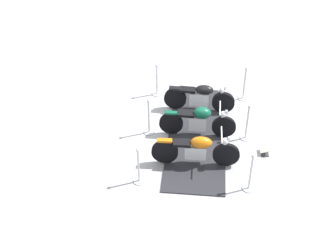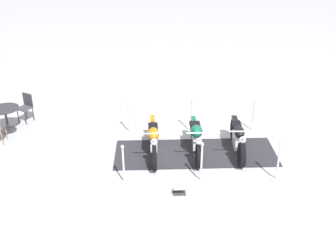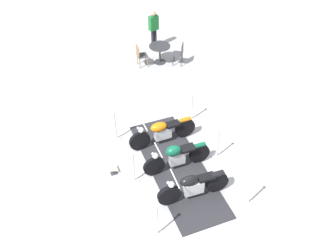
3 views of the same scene
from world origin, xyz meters
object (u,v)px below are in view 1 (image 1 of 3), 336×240
at_px(stanchion_left_rear, 157,84).
at_px(info_placard, 265,151).
at_px(motorcycle_forest, 199,120).
at_px(stanchion_right_rear, 244,88).
at_px(stanchion_right_mid, 247,127).
at_px(motorcycle_black, 200,97).
at_px(stanchion_left_front, 139,171).
at_px(stanchion_left_mid, 149,122).
at_px(motorcycle_copper, 197,149).
at_px(stanchion_right_front, 250,178).

distance_m(stanchion_left_rear, info_placard, 4.09).
xyz_separation_m(motorcycle_forest, stanchion_left_rear, (2.30, -0.66, -0.17)).
height_order(stanchion_right_rear, stanchion_right_mid, stanchion_right_rear).
distance_m(motorcycle_black, stanchion_right_mid, 1.78).
distance_m(motorcycle_black, stanchion_left_front, 3.43).
bearing_deg(stanchion_left_mid, motorcycle_forest, -141.52).
bearing_deg(stanchion_right_mid, info_placard, 168.94).
xyz_separation_m(motorcycle_black, stanchion_right_mid, (-1.78, 0.11, -0.08)).
height_order(motorcycle_copper, motorcycle_black, motorcycle_copper).
distance_m(motorcycle_forest, stanchion_left_mid, 1.39).
bearing_deg(stanchion_left_rear, stanchion_left_mid, 128.49).
relative_size(stanchion_right_front, stanchion_left_mid, 0.97).
bearing_deg(motorcycle_copper, stanchion_left_mid, 138.03).
bearing_deg(motorcycle_forest, stanchion_right_mid, 0.49).
bearing_deg(info_placard, stanchion_right_front, -19.87).
bearing_deg(info_placard, motorcycle_copper, -71.32).
xyz_separation_m(stanchion_right_mid, info_placard, (-0.75, 0.15, -0.33)).
relative_size(stanchion_right_mid, info_placard, 2.90).
distance_m(stanchion_left_front, info_placard, 3.49).
height_order(motorcycle_forest, stanchion_left_rear, stanchion_left_rear).
bearing_deg(stanchion_right_rear, info_placard, 139.56).
xyz_separation_m(motorcycle_copper, motorcycle_black, (1.49, -1.86, -0.02)).
distance_m(stanchion_left_mid, info_placard, 3.26).
distance_m(stanchion_right_front, info_placard, 1.49).
height_order(motorcycle_forest, stanchion_right_rear, stanchion_right_rear).
xyz_separation_m(motorcycle_copper, stanchion_left_rear, (3.04, -1.59, -0.15)).
xyz_separation_m(motorcycle_forest, stanchion_right_rear, (0.18, -2.34, -0.13)).
xyz_separation_m(motorcycle_black, stanchion_right_front, (-2.99, 1.63, -0.11)).
distance_m(stanchion_right_front, stanchion_right_mid, 1.95).
xyz_separation_m(stanchion_right_front, stanchion_left_front, (2.12, 1.68, -0.01)).
bearing_deg(motorcycle_black, motorcycle_copper, -87.14).
bearing_deg(info_placard, stanchion_right_rear, -168.93).
relative_size(stanchion_right_mid, stanchion_left_front, 1.06).
bearing_deg(motorcycle_black, motorcycle_forest, -87.00).
bearing_deg(stanchion_right_mid, motorcycle_copper, 80.70).
relative_size(motorcycle_forest, info_placard, 4.44).
distance_m(stanchion_right_front, stanchion_left_front, 2.70).
xyz_separation_m(motorcycle_black, info_placard, (-2.53, 0.25, -0.41)).
bearing_deg(motorcycle_forest, stanchion_left_front, -124.95).
distance_m(motorcycle_forest, motorcycle_black, 1.19).
distance_m(motorcycle_copper, stanchion_left_mid, 1.83).
relative_size(motorcycle_forest, stanchion_left_rear, 1.60).
height_order(motorcycle_forest, info_placard, motorcycle_forest).
distance_m(motorcycle_black, stanchion_right_rear, 1.53).
height_order(stanchion_left_mid, info_placard, stanchion_left_mid).
distance_m(motorcycle_black, stanchion_left_mid, 1.82).
distance_m(motorcycle_copper, stanchion_left_rear, 3.44).
bearing_deg(info_placard, stanchion_left_mid, -100.29).
bearing_deg(stanchion_left_rear, stanchion_right_front, 163.23).
relative_size(stanchion_left_mid, stanchion_left_front, 1.07).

